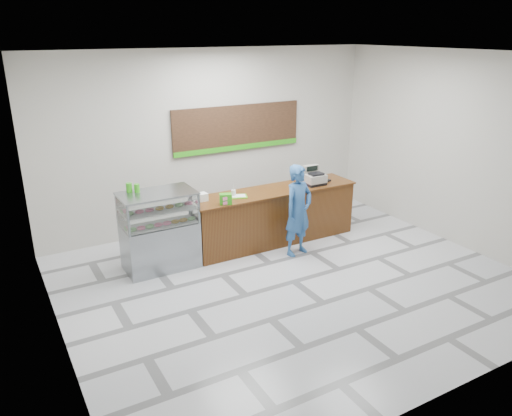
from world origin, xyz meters
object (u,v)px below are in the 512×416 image
cash_register (313,177)px  serving_tray (238,196)px  sales_counter (273,216)px  customer (298,210)px  display_case (159,230)px

cash_register → serving_tray: (-1.61, 0.03, -0.12)m
sales_counter → customer: size_ratio=1.99×
serving_tray → cash_register: bearing=20.1°
sales_counter → customer: (0.10, -0.67, 0.30)m
sales_counter → customer: bearing=-81.5°
display_case → customer: size_ratio=0.81×
cash_register → sales_counter: bearing=177.2°
customer → sales_counter: bearing=85.2°
sales_counter → cash_register: size_ratio=8.19×
cash_register → customer: customer is taller
display_case → serving_tray: display_case is taller
display_case → serving_tray: 1.50m
display_case → cash_register: 3.10m
sales_counter → display_case: 2.23m
display_case → customer: bearing=-16.0°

